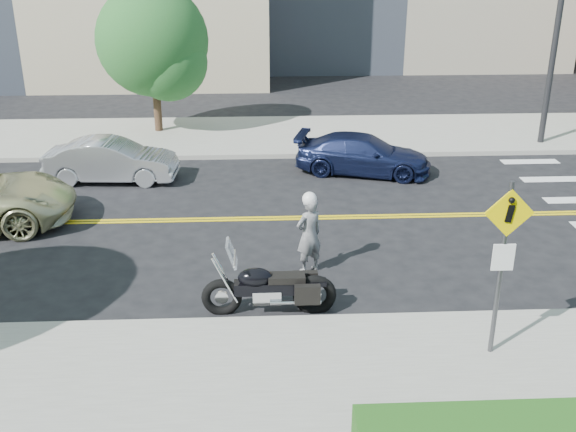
% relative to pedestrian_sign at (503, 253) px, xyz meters
% --- Properties ---
extents(ground_plane, '(120.00, 120.00, 0.00)m').
position_rel_pedestrian_sign_xyz_m(ground_plane, '(-4.20, 6.31, -1.96)').
color(ground_plane, black).
rests_on(ground_plane, ground).
extents(sidewalk_near, '(60.00, 5.00, 0.15)m').
position_rel_pedestrian_sign_xyz_m(sidewalk_near, '(-4.20, -1.19, -1.89)').
color(sidewalk_near, '#9E9B91').
rests_on(sidewalk_near, ground_plane).
extents(sidewalk_far, '(60.00, 5.00, 0.15)m').
position_rel_pedestrian_sign_xyz_m(sidewalk_far, '(-4.20, 13.81, -1.89)').
color(sidewalk_far, '#9E9B91').
rests_on(sidewalk_far, ground_plane).
extents(traffic_light, '(0.28, 4.50, 7.00)m').
position_rel_pedestrian_sign_xyz_m(traffic_light, '(5.80, 11.39, 2.71)').
color(traffic_light, black).
rests_on(traffic_light, sidewalk_far).
extents(pedestrian_sign, '(0.78, 0.08, 3.00)m').
position_rel_pedestrian_sign_xyz_m(pedestrian_sign, '(0.00, 0.00, 0.00)').
color(pedestrian_sign, '#4C4C51').
rests_on(pedestrian_sign, sidewalk_near).
extents(motorcyclist, '(0.73, 0.66, 1.78)m').
position_rel_pedestrian_sign_xyz_m(motorcyclist, '(-2.78, 3.38, -1.07)').
color(motorcyclist, silver).
rests_on(motorcyclist, ground).
extents(motorcycle, '(2.43, 0.74, 1.48)m').
position_rel_pedestrian_sign_xyz_m(motorcycle, '(-3.64, 1.71, -1.22)').
color(motorcycle, black).
rests_on(motorcycle, ground).
extents(parked_car_silver, '(3.82, 1.54, 1.23)m').
position_rel_pedestrian_sign_xyz_m(parked_car_silver, '(-8.03, 9.41, -1.34)').
color(parked_car_silver, '#A6A8AE').
rests_on(parked_car_silver, ground).
extents(parked_car_blue, '(4.29, 2.63, 1.16)m').
position_rel_pedestrian_sign_xyz_m(parked_car_blue, '(-0.67, 9.78, -1.38)').
color(parked_car_blue, '#171F45').
rests_on(parked_car_blue, ground).
extents(tree_far_a, '(3.84, 3.84, 5.24)m').
position_rel_pedestrian_sign_xyz_m(tree_far_a, '(-7.35, 14.44, 1.36)').
color(tree_far_a, '#382619').
rests_on(tree_far_a, ground).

